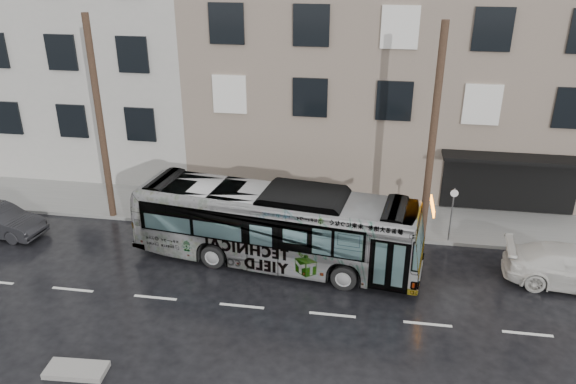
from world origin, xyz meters
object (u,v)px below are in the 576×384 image
utility_pole_front (433,138)px  utility_pole_rear (100,121)px  sign_post (451,215)px  white_sedan (575,268)px  bus (276,226)px

utility_pole_front → utility_pole_rear: 14.00m
sign_post → white_sedan: (4.27, -2.51, -0.62)m
utility_pole_rear → bus: 9.08m
sign_post → white_sedan: sign_post is taller
utility_pole_rear → sign_post: (15.10, 0.00, -3.30)m
white_sedan → bus: bearing=96.3°
utility_pole_front → utility_pole_rear: same height
utility_pole_rear → bus: bearing=-17.6°
bus → sign_post: bearing=-61.8°
utility_pole_rear → sign_post: 15.46m
utility_pole_front → sign_post: (1.10, 0.00, -3.30)m
sign_post → white_sedan: 4.99m
utility_pole_front → utility_pole_rear: bearing=180.0°
bus → white_sedan: bearing=-81.8°
utility_pole_front → bus: bearing=-156.2°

